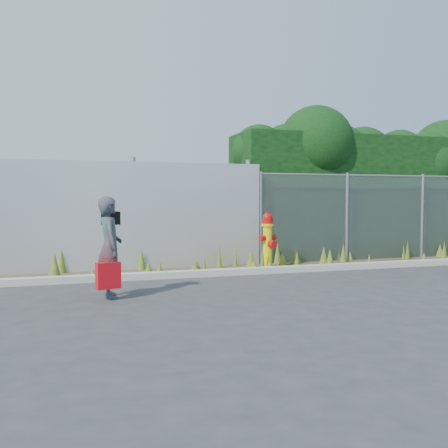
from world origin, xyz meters
The scene contains 10 objects.
ground centered at (0.00, 0.00, 0.00)m, with size 80.00×80.00×0.00m, color #333335.
curb centered at (0.00, 1.80, 0.06)m, with size 16.00×0.22×0.12m, color #AAA69A.
weed_strip centered at (0.78, 2.49, 0.13)m, with size 16.00×1.31×0.55m.
corrugated_fence centered at (-3.25, 3.01, 1.10)m, with size 8.50×0.21×2.30m.
chainlink_fence centered at (4.25, 3.00, 1.03)m, with size 6.50×0.07×2.05m.
hedge centered at (4.55, 4.00, 2.00)m, with size 7.42×2.07×3.71m.
fire_hydrant centered at (0.95, 2.35, 0.58)m, with size 0.40×0.36×1.19m.
woman centered at (-2.41, 0.32, 0.75)m, with size 0.54×0.36×1.49m, color #10626B.
red_tote_bag centered at (-2.46, 0.08, 0.36)m, with size 0.34×0.13×0.45m.
black_shoulder_bag centered at (-2.38, 0.49, 1.17)m, with size 0.27×0.11×0.20m.
Camera 1 is at (-3.01, -7.16, 1.47)m, focal length 40.00 mm.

